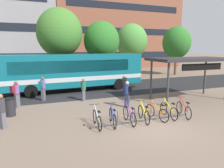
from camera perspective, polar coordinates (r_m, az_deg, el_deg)
ground at (r=10.21m, az=11.12°, el=-11.47°), size 200.00×200.00×0.00m
bus_lane_asphalt at (r=18.67m, az=-4.47°, el=-1.38°), size 80.00×7.20×0.01m
city_bus at (r=17.97m, az=-10.31°, el=3.76°), size 12.14×3.21×3.20m
bike_rack at (r=10.65m, az=8.76°, el=-9.91°), size 5.67×0.11×0.70m
parked_bicycle_silver_0 at (r=9.76m, az=-4.28°, el=-9.92°), size 0.52×1.72×0.99m
parked_bicycle_blue_1 at (r=9.98m, az=0.18°, el=-9.41°), size 0.52×1.71×0.99m
parked_bicycle_purple_2 at (r=10.25m, az=4.96°, el=-8.92°), size 0.52×1.72×0.99m
parked_bicycle_yellow_3 at (r=10.58m, az=8.99°, el=-8.39°), size 0.52×1.71×0.99m
parked_bicycle_orange_4 at (r=10.95m, az=12.59°, el=-7.88°), size 0.53×1.70×0.99m
parked_bicycle_yellow_5 at (r=11.42m, az=15.78°, el=-7.27°), size 0.52×1.72×0.99m
parked_bicycle_red_6 at (r=11.84m, az=19.68°, el=-6.85°), size 0.59×1.69×0.99m
transit_shelter at (r=15.52m, az=21.37°, el=6.19°), size 5.89×2.94×3.05m
commuter_red_pack_0 at (r=14.45m, az=-8.14°, el=-1.09°), size 0.35×0.53×1.62m
commuter_black_pack_1 at (r=12.67m, az=4.43°, el=-2.39°), size 0.59×0.58×1.70m
commuter_olive_pack_2 at (r=15.99m, az=3.56°, el=0.14°), size 0.46×0.59×1.65m
commuter_maroon_pack_3 at (r=13.92m, az=-25.62°, el=-2.22°), size 0.60×0.56×1.70m
commuter_teal_pack_4 at (r=15.06m, az=-19.11°, el=-0.81°), size 0.54×0.61×1.74m
commuter_teal_pack_5 at (r=10.67m, az=-28.99°, el=-6.20°), size 0.56×0.60×1.66m
trash_bin at (r=12.53m, az=-26.95°, el=-5.82°), size 0.55×0.55×1.03m
street_tree_0 at (r=29.15m, az=5.61°, el=12.05°), size 4.41×4.41×7.13m
street_tree_1 at (r=29.65m, az=17.89°, el=11.15°), size 3.85×3.85×6.70m
street_tree_2 at (r=22.26m, az=-14.66°, el=13.89°), size 4.69×4.69×7.85m
street_tree_3 at (r=23.29m, az=-2.98°, el=12.13°), size 4.02×4.02×6.74m
building_right_wing at (r=43.65m, az=0.48°, el=19.13°), size 24.03×12.92×21.06m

